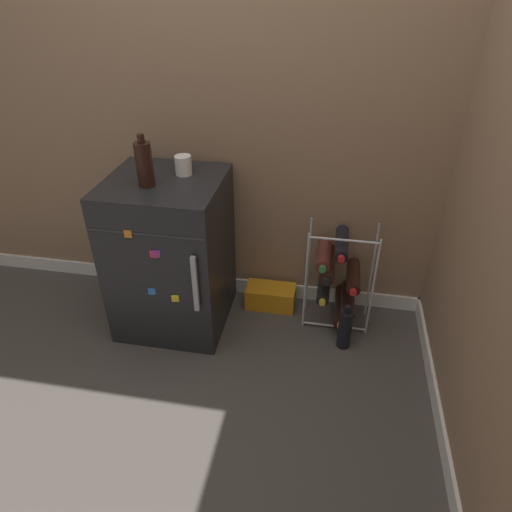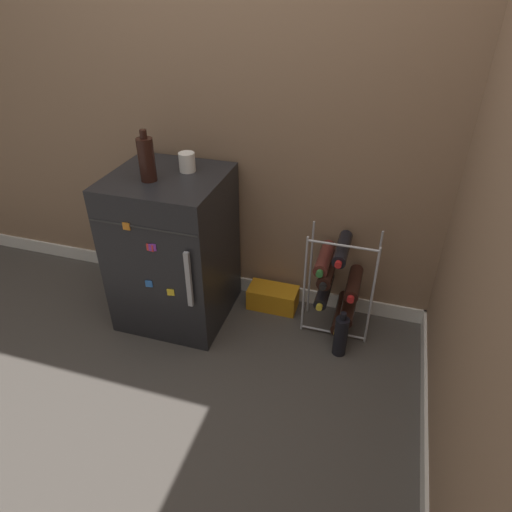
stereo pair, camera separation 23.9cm
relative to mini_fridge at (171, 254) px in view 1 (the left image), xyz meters
The scene contains 8 objects.
ground_plane 0.71m from the mini_fridge, 31.89° to the right, with size 14.00×14.00×0.00m, color #423D38.
wall_back 1.01m from the mini_fridge, 34.31° to the left, with size 6.77×0.07×2.50m.
mini_fridge is the anchor object (origin of this frame).
wine_rack 0.90m from the mini_fridge, ahead, with size 0.36×0.33×0.60m.
soda_box 0.65m from the mini_fridge, 20.59° to the left, with size 0.28×0.15×0.13m.
fridge_top_cup 0.48m from the mini_fridge, 47.45° to the left, with size 0.08×0.08×0.09m.
fridge_top_bottle 0.54m from the mini_fridge, 124.37° to the right, with size 0.08×0.08×0.24m.
loose_bottle_floor 0.99m from the mini_fridge, ahead, with size 0.07×0.07×0.27m.
Camera 1 is at (0.32, -1.61, 1.72)m, focal length 32.00 mm.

